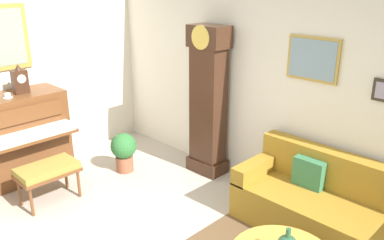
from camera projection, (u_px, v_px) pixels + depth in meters
wall_back at (259, 78)px, 4.91m from camera, size 5.30×0.13×2.80m
piano at (10, 139)px, 5.15m from camera, size 0.87×1.44×1.17m
piano_bench at (47, 171)px, 4.71m from camera, size 0.42×0.70×0.48m
grandfather_clock at (208, 105)px, 5.29m from camera, size 0.52×0.34×2.03m
couch at (328, 208)px, 4.13m from camera, size 1.90×0.80×0.84m
mantel_clock at (20, 80)px, 5.05m from camera, size 0.13×0.18×0.38m
teacup at (8, 96)px, 4.90m from camera, size 0.12×0.12×0.06m
potted_plant at (124, 150)px, 5.50m from camera, size 0.36×0.36×0.56m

